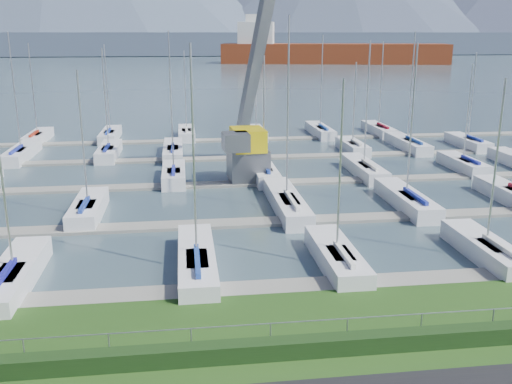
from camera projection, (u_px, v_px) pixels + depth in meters
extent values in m
cube|color=#3F525C|center=(189.00, 59.00, 270.39)|extent=(800.00, 540.00, 0.20)
cube|color=#1B3413|center=(298.00, 347.00, 21.50)|extent=(80.00, 0.70, 0.70)
cylinder|color=gray|center=(296.00, 322.00, 21.66)|extent=(80.00, 0.04, 0.04)
cube|color=#465166|center=(187.00, 43.00, 335.52)|extent=(900.00, 80.00, 12.00)
cube|color=gray|center=(272.00, 288.00, 27.77)|extent=(90.00, 1.60, 0.25)
cube|color=slate|center=(248.00, 223.00, 37.32)|extent=(90.00, 1.60, 0.25)
cube|color=slate|center=(234.00, 184.00, 46.87)|extent=(90.00, 1.60, 0.25)
cube|color=slate|center=(225.00, 159.00, 56.42)|extent=(90.00, 1.60, 0.25)
cube|color=slate|center=(218.00, 140.00, 65.97)|extent=(90.00, 1.60, 0.25)
cube|color=#57595F|center=(248.00, 164.00, 47.64)|extent=(3.42, 3.42, 2.60)
cube|color=gold|center=(248.00, 139.00, 47.08)|extent=(2.84, 3.58, 1.80)
cube|color=#5C5F64|center=(262.00, 27.00, 49.17)|extent=(3.71, 11.12, 19.89)
cube|color=slate|center=(236.00, 142.00, 44.96)|extent=(2.15, 2.34, 1.40)
cube|color=maroon|center=(334.00, 56.00, 232.47)|extent=(92.22, 36.25, 10.00)
cube|color=silver|center=(256.00, 37.00, 232.84)|extent=(16.58, 16.58, 12.00)
cube|color=silver|center=(256.00, 19.00, 230.96)|extent=(9.48, 9.48, 4.00)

